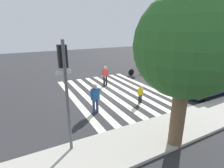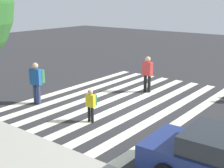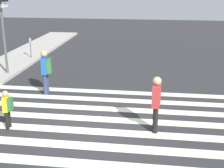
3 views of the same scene
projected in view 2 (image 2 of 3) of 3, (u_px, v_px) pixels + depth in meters
The scene contains 6 objects.
ground_plane at pixel (121, 101), 14.28m from camera, with size 60.00×60.00×0.00m, color #2D2D30.
sidewalk_curb at pixel (0, 149), 9.50m from camera, with size 36.00×2.50×0.14m.
crosswalk_stripes at pixel (121, 101), 14.28m from camera, with size 6.95×10.00×0.01m.
pedestrian_adult_tall_backpack at pixel (148, 72), 15.37m from camera, with size 0.52×0.28×1.80m.
pedestrian_adult_yellow_jacket at pixel (91, 103), 11.65m from camera, with size 0.37×0.32×1.28m.
pedestrian_child_with_backpack at pixel (37, 80), 13.63m from camera, with size 0.55×0.49×1.86m.
Camera 2 is at (-8.01, 10.96, 4.50)m, focal length 50.00 mm.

